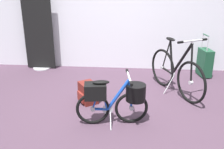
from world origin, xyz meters
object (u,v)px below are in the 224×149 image
object	(u,v)px
display_bike_left	(176,72)
rolling_suitcase	(205,62)
folding_bike_foreground	(116,98)
backpack_on_floor	(88,93)
floor_banner_stand	(39,34)

from	to	relation	value
display_bike_left	rolling_suitcase	world-z (taller)	display_bike_left
folding_bike_foreground	rolling_suitcase	world-z (taller)	rolling_suitcase
folding_bike_foreground	display_bike_left	xyz separation A→B (m)	(0.92, 1.06, -0.00)
folding_bike_foreground	backpack_on_floor	xyz separation A→B (m)	(-0.48, 0.59, -0.22)
folding_bike_foreground	rolling_suitcase	distance (m)	2.50
folding_bike_foreground	backpack_on_floor	world-z (taller)	folding_bike_foreground
rolling_suitcase	backpack_on_floor	size ratio (longest dim) A/B	2.28
floor_banner_stand	display_bike_left	xyz separation A→B (m)	(2.65, -1.04, -0.37)
rolling_suitcase	floor_banner_stand	bearing A→B (deg)	176.96
floor_banner_stand	folding_bike_foreground	bearing A→B (deg)	-50.48
display_bike_left	rolling_suitcase	distance (m)	1.11
backpack_on_floor	floor_banner_stand	bearing A→B (deg)	129.80
floor_banner_stand	rolling_suitcase	xyz separation A→B (m)	(3.33, -0.18, -0.46)
folding_bike_foreground	rolling_suitcase	bearing A→B (deg)	50.24
floor_banner_stand	rolling_suitcase	bearing A→B (deg)	-3.04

